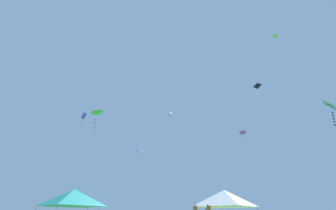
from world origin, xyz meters
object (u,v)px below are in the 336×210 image
(kite_blue_box, at_px, (84,116))
(kite_purple_delta, at_px, (243,132))
(canopy_tent_white, at_px, (225,198))
(kite_green_delta, at_px, (97,112))
(kite_lime_diamond, at_px, (275,36))
(kite_green_diamond, at_px, (331,106))
(kite_green_box, at_px, (170,114))
(canopy_tent_teal, at_px, (73,198))
(kite_black_diamond, at_px, (257,86))
(kite_blue_delta, at_px, (140,151))

(kite_blue_box, height_order, kite_purple_delta, kite_blue_box)
(canopy_tent_white, height_order, kite_green_delta, kite_green_delta)
(kite_lime_diamond, height_order, kite_green_diamond, kite_lime_diamond)
(kite_green_box, bearing_deg, kite_green_delta, -127.79)
(kite_green_box, height_order, kite_purple_delta, kite_green_box)
(canopy_tent_white, height_order, canopy_tent_teal, canopy_tent_teal)
(kite_lime_diamond, bearing_deg, kite_blue_box, 155.32)
(kite_green_box, bearing_deg, canopy_tent_white, -82.47)
(canopy_tent_white, xyz_separation_m, kite_lime_diamond, (9.30, 2.35, 18.38))
(kite_green_delta, xyz_separation_m, kite_purple_delta, (20.12, 8.76, 1.47))
(canopy_tent_teal, distance_m, kite_lime_diamond, 27.01)
(canopy_tent_white, xyz_separation_m, kite_green_diamond, (11.80, 1.27, 8.33))
(kite_black_diamond, xyz_separation_m, kite_green_box, (-13.12, 6.28, -2.26))
(kite_lime_diamond, distance_m, kite_purple_delta, 14.61)
(kite_green_box, xyz_separation_m, kite_purple_delta, (11.02, -2.97, -4.20))
(canopy_tent_white, xyz_separation_m, kite_green_delta, (-11.43, 5.92, 9.11))
(kite_green_box, bearing_deg, kite_blue_box, -163.51)
(kite_lime_diamond, bearing_deg, canopy_tent_white, -165.83)
(kite_purple_delta, bearing_deg, kite_blue_box, -177.80)
(kite_green_delta, distance_m, kite_green_box, 15.89)
(kite_blue_box, distance_m, kite_blue_delta, 10.92)
(canopy_tent_white, distance_m, kite_blue_box, 24.05)
(kite_blue_box, xyz_separation_m, kite_blue_delta, (8.78, -2.82, -5.86))
(canopy_tent_white, height_order, kite_purple_delta, kite_purple_delta)
(kite_lime_diamond, bearing_deg, kite_purple_delta, 92.85)
(kite_black_diamond, bearing_deg, kite_green_box, 154.44)
(kite_green_diamond, bearing_deg, kite_black_diamond, 95.72)
(canopy_tent_teal, height_order, kite_purple_delta, kite_purple_delta)
(canopy_tent_white, bearing_deg, kite_blue_box, 138.46)
(kite_purple_delta, bearing_deg, canopy_tent_teal, -143.34)
(canopy_tent_teal, relative_size, kite_blue_delta, 2.00)
(kite_black_diamond, height_order, kite_purple_delta, kite_black_diamond)
(kite_blue_box, xyz_separation_m, kite_lime_diamond, (24.81, -11.40, 6.19))
(kite_blue_delta, xyz_separation_m, kite_lime_diamond, (16.04, -8.58, 12.06))
(kite_black_diamond, bearing_deg, kite_blue_delta, -178.54)
(kite_blue_box, distance_m, kite_black_diamond, 26.86)
(canopy_tent_teal, height_order, kite_blue_box, kite_blue_box)
(kite_green_delta, bearing_deg, kite_purple_delta, 23.53)
(kite_blue_box, bearing_deg, canopy_tent_teal, -69.10)
(kite_green_delta, relative_size, kite_blue_delta, 1.33)
(canopy_tent_teal, bearing_deg, kite_green_delta, 100.31)
(canopy_tent_white, relative_size, kite_green_diamond, 1.26)
(kite_green_box, bearing_deg, kite_blue_delta, -123.25)
(canopy_tent_teal, xyz_separation_m, kite_green_diamond, (22.24, 0.83, 8.30))
(kite_blue_delta, relative_size, kite_lime_diamond, 1.35)
(kite_blue_delta, bearing_deg, kite_blue_box, 162.18)
(kite_green_diamond, bearing_deg, canopy_tent_teal, -177.86)
(canopy_tent_teal, relative_size, kite_lime_diamond, 2.70)
(kite_green_delta, height_order, kite_blue_delta, kite_green_delta)
(kite_green_diamond, bearing_deg, kite_lime_diamond, 156.80)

